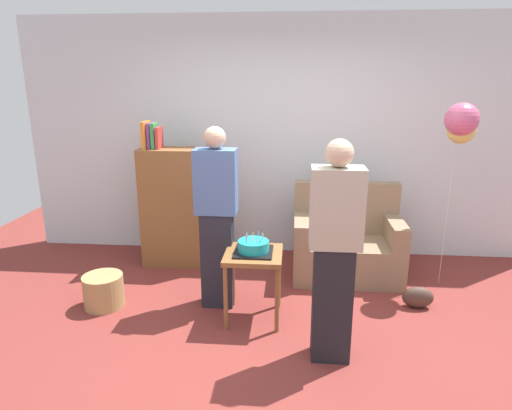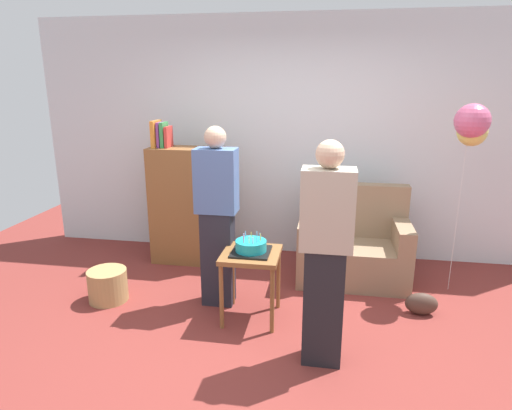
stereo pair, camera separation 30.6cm
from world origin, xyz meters
name	(u,v)px [view 2 (the right image)]	position (x,y,z in m)	size (l,w,h in m)	color
ground_plane	(267,344)	(0.00, 0.00, 0.00)	(8.00, 8.00, 0.00)	maroon
wall_back	(294,139)	(0.00, 2.05, 1.35)	(6.00, 0.10, 2.70)	silver
couch	(353,247)	(0.69, 1.37, 0.34)	(1.10, 0.70, 0.96)	#8C7054
bookshelf	(187,204)	(-1.13, 1.53, 0.67)	(0.80, 0.36, 1.58)	brown
side_table	(251,263)	(-0.20, 0.39, 0.51)	(0.48, 0.48, 0.61)	brown
birthday_cake	(251,247)	(-0.20, 0.39, 0.66)	(0.32, 0.32, 0.17)	black
person_blowing_candles	(217,217)	(-0.54, 0.61, 0.83)	(0.36, 0.22, 1.63)	#23232D
person_holding_cake	(325,255)	(0.42, -0.13, 0.83)	(0.36, 0.22, 1.63)	black
wicker_basket	(108,285)	(-1.58, 0.47, 0.15)	(0.36, 0.36, 0.30)	#A88451
handbag	(421,304)	(1.27, 0.69, 0.10)	(0.28, 0.14, 0.20)	#473328
balloon_bunch	(472,125)	(1.64, 1.17, 1.62)	(0.31, 0.35, 1.81)	silver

